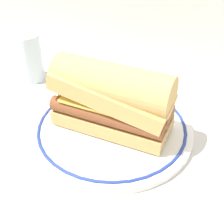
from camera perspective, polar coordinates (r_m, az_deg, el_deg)
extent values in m
plane|color=beige|center=(0.59, 1.84, -4.26)|extent=(1.50, 1.50, 0.00)
cylinder|color=white|center=(0.59, 0.00, -3.00)|extent=(0.30, 0.30, 0.01)
torus|color=navy|center=(0.59, 0.00, -2.55)|extent=(0.27, 0.27, 0.01)
cube|color=tan|center=(0.58, 0.00, -1.34)|extent=(0.21, 0.09, 0.03)
cylinder|color=brown|center=(0.54, -1.23, -0.85)|extent=(0.21, 0.04, 0.03)
cylinder|color=brown|center=(0.56, 0.00, 0.78)|extent=(0.21, 0.04, 0.03)
cylinder|color=brown|center=(0.59, 1.14, 2.29)|extent=(0.21, 0.04, 0.03)
cube|color=#EFC64C|center=(0.55, 0.00, 2.11)|extent=(0.17, 0.09, 0.01)
cube|color=tan|center=(0.55, 0.00, 3.62)|extent=(0.21, 0.09, 0.06)
cylinder|color=tan|center=(0.54, 0.00, 4.95)|extent=(0.21, 0.08, 0.07)
cylinder|color=silver|center=(0.75, -14.43, 9.40)|extent=(0.06, 0.06, 0.11)
cylinder|color=gold|center=(0.76, -14.09, 7.44)|extent=(0.05, 0.05, 0.05)
cube|color=silver|center=(0.83, -3.35, 9.50)|extent=(0.05, 0.08, 0.01)
cube|color=black|center=(0.77, -3.04, 7.38)|extent=(0.04, 0.06, 0.01)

